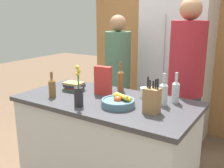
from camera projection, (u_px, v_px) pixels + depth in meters
The scene contains 15 objects.
kitchen_island at pixel (106, 146), 2.46m from camera, with size 1.61×0.82×0.93m.
back_wall_wood at pixel (178, 41), 3.76m from camera, with size 2.81×0.12×2.60m.
refrigerator at pixel (176, 65), 3.48m from camera, with size 0.85×0.62×2.03m.
fruit_bowl at pixel (118, 102), 2.15m from camera, with size 0.28×0.28×0.10m.
knife_block at pixel (152, 100), 2.00m from camera, with size 0.12×0.10×0.28m.
flower_vase at pixel (79, 94), 2.14m from camera, with size 0.08×0.08×0.35m.
cereal_box at pixel (103, 81), 2.46m from camera, with size 0.17×0.08×0.27m.
coffee_mug at pixel (145, 93), 2.39m from camera, with size 0.11×0.09×0.09m.
book_stack at pixel (74, 86), 2.60m from camera, with size 0.21×0.15×0.09m.
bottle_oil at pixel (52, 87), 2.40m from camera, with size 0.06×0.06×0.24m.
bottle_vinegar at pixel (163, 93), 2.17m from camera, with size 0.07×0.07×0.27m.
bottle_wine at pixel (121, 80), 2.58m from camera, with size 0.06×0.06×0.29m.
bottle_water at pixel (176, 91), 2.24m from camera, with size 0.06×0.06×0.26m.
person_at_sink at pixel (118, 75), 3.25m from camera, with size 0.32×0.32×1.67m.
person_in_blue at pixel (186, 80), 2.64m from camera, with size 0.35×0.35×1.83m.
Camera 1 is at (1.25, -1.84, 1.66)m, focal length 42.00 mm.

